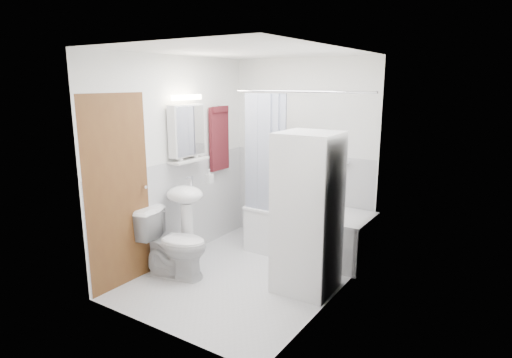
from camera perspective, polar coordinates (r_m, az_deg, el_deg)
The scene contains 20 objects.
floor at distance 4.88m, azimuth -1.22°, elevation -12.70°, with size 2.60×2.60×0.00m, color silver.
room_walls at distance 4.45m, azimuth -1.31°, elevation 4.86°, with size 2.60×2.60×2.60m.
wainscot at distance 4.89m, azimuth 0.69°, elevation -5.09°, with size 1.98×2.58×2.58m.
door at distance 4.75m, azimuth -14.62°, elevation -1.03°, with size 0.05×2.00×2.00m.
bathtub at distance 5.36m, azimuth 7.08°, elevation -6.74°, with size 1.51×0.72×0.58m.
tub_spout at distance 5.41m, azimuth 10.69°, elevation -0.29°, with size 0.04×0.04×0.12m, color silver.
curtain_rod at distance 4.78m, azimuth 6.04°, elevation 11.53°, with size 0.02×0.02×1.69m, color silver.
shower_curtain at distance 5.09m, azimuth 1.12°, elevation 3.17°, with size 0.55×0.02×1.45m.
sink at distance 4.97m, azimuth -9.35°, elevation -3.70°, with size 0.44×0.37×1.04m.
medicine_cabinet at distance 5.07m, azimuth -9.20°, elevation 6.58°, with size 0.13×0.50×0.71m.
shelf at distance 5.11m, azimuth -8.93°, elevation 2.50°, with size 0.18×0.54×0.03m, color silver.
shower_caddy at distance 5.33m, azimuth 11.25°, elevation 2.28°, with size 0.22×0.06×0.02m, color silver.
towel at distance 5.61m, azimuth -4.93°, elevation 5.56°, with size 0.07×0.35×0.85m.
washer_dryer at distance 4.34m, azimuth 6.87°, elevation -4.52°, with size 0.61×0.59×1.63m.
toilet at distance 4.81m, azimuth -10.84°, elevation -8.50°, with size 0.42×0.76×0.74m, color white.
soap_pump at distance 5.16m, azimuth -6.24°, elevation -0.16°, with size 0.08×0.17×0.08m, color gray.
shelf_bottle at distance 5.00m, azimuth -10.09°, elevation 2.77°, with size 0.07×0.18×0.07m, color gray.
shelf_cup at distance 5.19m, azimuth -8.07°, elevation 3.39°, with size 0.10×0.09×0.10m, color gray.
shampoo_a at distance 5.39m, azimuth 9.27°, elevation 3.31°, with size 0.13×0.17×0.13m, color gray.
shampoo_b at distance 5.35m, azimuth 10.44°, elevation 2.91°, with size 0.08×0.21×0.08m, color #2C29A6.
Camera 1 is at (2.48, -3.64, 2.10)m, focal length 30.00 mm.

